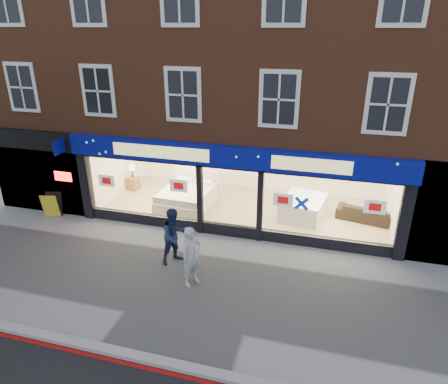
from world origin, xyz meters
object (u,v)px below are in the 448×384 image
at_px(sofa, 365,213).
at_px(mattress_stack, 303,207).
at_px(display_bed, 188,195).
at_px(a_board, 52,205).
at_px(pedestrian_grey, 192,257).
at_px(pedestrian_blue, 175,236).

bearing_deg(sofa, mattress_stack, 18.86).
bearing_deg(display_bed, a_board, -150.77).
relative_size(mattress_stack, pedestrian_grey, 1.18).
distance_m(display_bed, pedestrian_grey, 5.30).
bearing_deg(sofa, pedestrian_grey, 59.48).
distance_m(display_bed, a_board, 5.19).
bearing_deg(mattress_stack, sofa, 6.72).
height_order(display_bed, sofa, display_bed).
relative_size(display_bed, sofa, 1.23).
relative_size(mattress_stack, pedestrian_blue, 1.17).
xyz_separation_m(sofa, pedestrian_blue, (-5.79, -4.35, 0.50)).
relative_size(sofa, a_board, 2.13).
xyz_separation_m(display_bed, pedestrian_grey, (1.94, -4.92, 0.41)).
xyz_separation_m(display_bed, a_board, (-4.67, -2.27, -0.00)).
xyz_separation_m(a_board, pedestrian_blue, (5.71, -1.69, 0.42)).
distance_m(display_bed, sofa, 6.84).
bearing_deg(a_board, pedestrian_blue, -30.14).
height_order(mattress_stack, pedestrian_blue, pedestrian_blue).
bearing_deg(pedestrian_grey, mattress_stack, 4.77).
distance_m(mattress_stack, pedestrian_grey, 5.71).
distance_m(mattress_stack, a_board, 9.56).
relative_size(sofa, pedestrian_grey, 1.14).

